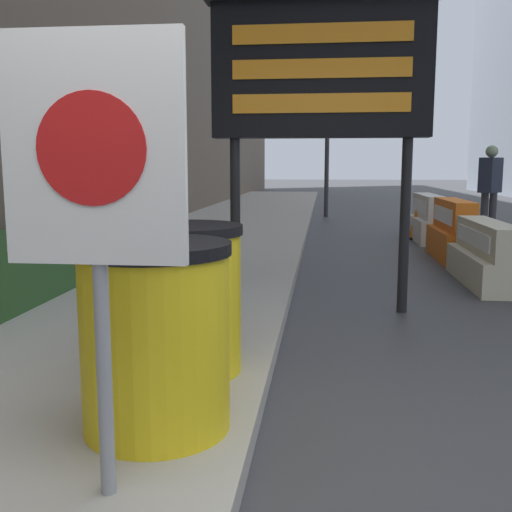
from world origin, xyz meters
TOP-DOWN VIEW (x-y plane):
  - hedge_strip at (-2.76, 3.41)m, footprint 0.90×4.61m
  - barrel_drum_foreground at (-0.48, 0.50)m, footprint 0.75×0.75m
  - barrel_drum_middle at (-0.54, 1.34)m, footprint 0.75×0.75m
  - warning_sign at (-0.51, -0.14)m, footprint 0.69×0.08m
  - message_board at (0.28, 3.61)m, footprint 2.19×0.36m
  - jersey_barrier_cream at (2.32, 5.19)m, footprint 0.58×1.92m
  - jersey_barrier_orange_near at (2.32, 7.16)m, footprint 0.54×1.68m
  - jersey_barrier_white at (2.32, 9.46)m, footprint 0.54×1.89m
  - traffic_cone_near at (2.12, 9.66)m, footprint 0.33×0.33m
  - traffic_light_near_curb at (0.39, 14.65)m, footprint 0.28×0.44m
  - pedestrian_worker at (3.68, 10.40)m, footprint 0.53×0.55m

SIDE VIEW (x-z plane):
  - traffic_cone_near at x=2.12m, z-range -0.01..0.58m
  - jersey_barrier_cream at x=2.32m, z-range -0.05..0.72m
  - jersey_barrier_white at x=2.32m, z-range -0.05..0.83m
  - jersey_barrier_orange_near at x=2.32m, z-range -0.05..0.86m
  - hedge_strip at x=-2.76m, z-range 0.13..0.73m
  - barrel_drum_foreground at x=-0.48m, z-range 0.14..1.07m
  - barrel_drum_middle at x=-0.54m, z-range 0.14..1.07m
  - pedestrian_worker at x=3.68m, z-range 0.17..2.00m
  - warning_sign at x=-0.51m, z-range 0.49..2.27m
  - message_board at x=0.28m, z-range 0.80..3.85m
  - traffic_light_near_curb at x=0.39m, z-range 0.94..5.15m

